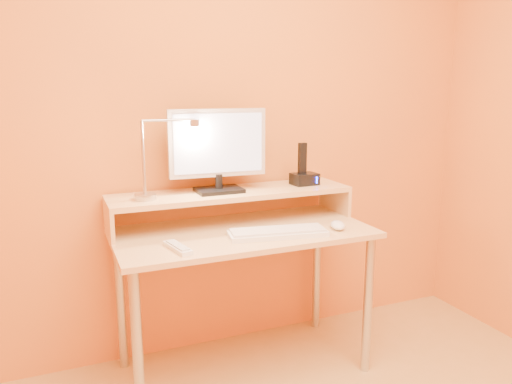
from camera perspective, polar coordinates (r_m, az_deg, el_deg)
name	(u,v)px	position (r m, az deg, el deg)	size (l,w,h in m)	color
wall_back	(220,113)	(2.54, -4.24, 9.09)	(3.00, 0.04, 2.50)	orange
desk_leg_fl	(138,351)	(2.12, -13.56, -17.47)	(0.04, 0.04, 0.69)	#B7B7BB
desk_leg_fr	(368,305)	(2.50, 12.83, -12.65)	(0.04, 0.04, 0.69)	#B7B7BB
desk_leg_bl	(121,302)	(2.56, -15.41, -12.15)	(0.04, 0.04, 0.69)	#B7B7BB
desk_leg_br	(317,270)	(2.89, 7.04, -8.98)	(0.04, 0.04, 0.69)	#B7B7BB
desk_lower	(243,233)	(2.33, -1.53, -4.72)	(1.20, 0.60, 0.03)	#E1BC7A
shelf_riser_left	(109,221)	(2.32, -16.70, -3.26)	(0.02, 0.30, 0.14)	#E1BC7A
shelf_riser_right	(335,199)	(2.70, 9.09, -0.78)	(0.02, 0.30, 0.14)	#E1BC7A
desk_shelf	(232,193)	(2.43, -2.83, -0.14)	(1.20, 0.30, 0.03)	#E1BC7A
monitor_foot	(219,190)	(2.40, -4.31, 0.23)	(0.22, 0.16, 0.02)	black
monitor_neck	(219,181)	(2.39, -4.33, 1.26)	(0.04, 0.04, 0.07)	black
monitor_panel	(218,143)	(2.37, -4.48, 5.69)	(0.48, 0.04, 0.32)	silver
monitor_back	(216,142)	(2.40, -4.65, 5.75)	(0.43, 0.01, 0.28)	black
monitor_screen	(219,143)	(2.36, -4.34, 5.65)	(0.43, 0.00, 0.28)	#C6D2FF
lamp_base	(145,197)	(2.29, -12.73, -0.55)	(0.10, 0.10, 0.03)	#B7B7BB
lamp_post	(143,158)	(2.26, -12.94, 3.85)	(0.01, 0.01, 0.33)	#B7B7BB
lamp_arm	(168,120)	(2.26, -10.11, 8.20)	(0.01, 0.01, 0.24)	#B7B7BB
lamp_head	(194,123)	(2.29, -7.14, 7.96)	(0.04, 0.04, 0.03)	#B7B7BB
lamp_bulb	(195,126)	(2.29, -7.13, 7.57)	(0.03, 0.03, 0.00)	#FFEAC6
phone_dock	(304,179)	(2.58, 5.63, 1.51)	(0.13, 0.10, 0.06)	black
phone_handset	(302,158)	(2.56, 5.39, 3.91)	(0.04, 0.03, 0.16)	black
phone_led	(317,180)	(2.56, 7.06, 1.38)	(0.01, 0.00, 0.04)	#1928FD
keyboard	(278,233)	(2.24, 2.53, -4.82)	(0.45, 0.14, 0.02)	white
mouse	(338,225)	(2.37, 9.46, -3.81)	(0.07, 0.12, 0.04)	white
remote_control	(178,248)	(2.07, -9.05, -6.41)	(0.05, 0.19, 0.02)	white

